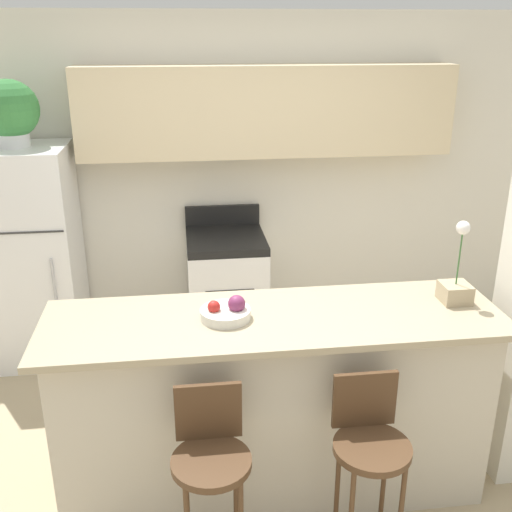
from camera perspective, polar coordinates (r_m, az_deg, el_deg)
ground_plane at (r=3.62m, az=1.57°, el=-21.03°), size 14.00×14.00×0.00m
wall_back at (r=4.78m, az=-0.88°, el=9.92°), size 5.60×0.38×2.55m
counter_bar at (r=3.28m, az=1.67°, el=-14.04°), size 2.32×0.68×1.06m
refrigerator at (r=4.78m, az=-20.68°, el=-0.04°), size 0.69×0.68×1.64m
stove_range at (r=4.80m, az=-2.82°, el=-3.20°), size 0.60×0.66×1.07m
bar_stool_left at (r=2.79m, az=-4.32°, el=-18.87°), size 0.35×0.35×0.95m
bar_stool_right at (r=2.90m, az=10.74°, el=-17.44°), size 0.35×0.35×0.95m
potted_plant_on_fridge at (r=4.53m, az=-22.41°, el=12.62°), size 0.40×0.40×0.46m
orchid_vase at (r=3.30m, az=18.51°, el=-2.55°), size 0.15×0.15×0.44m
fruit_bowl at (r=2.98m, az=-2.83°, el=-5.32°), size 0.25×0.25×0.12m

